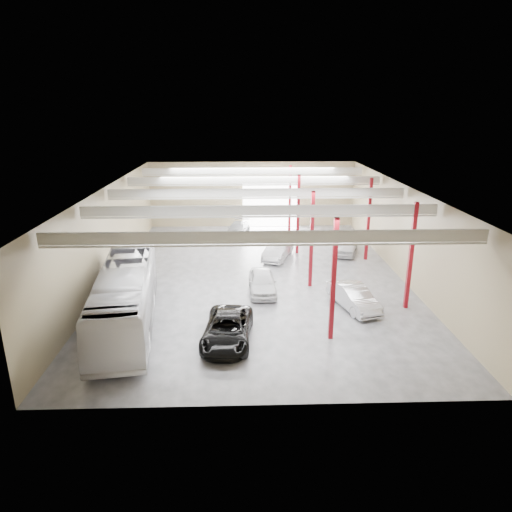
{
  "coord_description": "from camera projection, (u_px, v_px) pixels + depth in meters",
  "views": [
    {
      "loc": [
        -1.17,
        -33.0,
        12.43
      ],
      "look_at": [
        -0.14,
        -1.56,
        2.2
      ],
      "focal_mm": 32.0,
      "sensor_mm": 36.0,
      "label": 1
    }
  ],
  "objects": [
    {
      "name": "depot_shell",
      "position": [
        259.0,
        212.0,
        34.17
      ],
      "size": [
        22.12,
        32.12,
        7.06
      ],
      "color": "#424347",
      "rests_on": "ground"
    },
    {
      "name": "car_row_c",
      "position": [
        238.0,
        229.0,
        46.39
      ],
      "size": [
        2.83,
        4.92,
        1.34
      ],
      "primitive_type": "imported",
      "rotation": [
        0.0,
        0.0,
        -0.22
      ],
      "color": "gray",
      "rests_on": "ground"
    },
    {
      "name": "black_sedan",
      "position": [
        228.0,
        329.0,
        25.24
      ],
      "size": [
        3.04,
        5.77,
        1.55
      ],
      "primitive_type": "imported",
      "rotation": [
        0.0,
        0.0,
        -0.09
      ],
      "color": "black",
      "rests_on": "ground"
    },
    {
      "name": "car_row_a",
      "position": [
        262.0,
        282.0,
        32.05
      ],
      "size": [
        1.94,
        4.65,
        1.57
      ],
      "primitive_type": "imported",
      "rotation": [
        0.0,
        0.0,
        0.02
      ],
      "color": "silver",
      "rests_on": "ground"
    },
    {
      "name": "car_row_b",
      "position": [
        278.0,
        250.0,
        39.34
      ],
      "size": [
        3.22,
        5.13,
        1.6
      ],
      "primitive_type": "imported",
      "rotation": [
        0.0,
        0.0,
        -0.34
      ],
      "color": "#BCBCC2",
      "rests_on": "ground"
    },
    {
      "name": "coach_bus",
      "position": [
        126.0,
        297.0,
        26.89
      ],
      "size": [
        4.68,
        13.09,
        3.57
      ],
      "primitive_type": "imported",
      "rotation": [
        0.0,
        0.0,
        0.13
      ],
      "color": "silver",
      "rests_on": "ground"
    },
    {
      "name": "car_right_near",
      "position": [
        354.0,
        297.0,
        29.5
      ],
      "size": [
        2.9,
        4.94,
        1.54
      ],
      "primitive_type": "imported",
      "rotation": [
        0.0,
        0.0,
        0.29
      ],
      "color": "#B6B7BC",
      "rests_on": "ground"
    },
    {
      "name": "car_right_far",
      "position": [
        345.0,
        244.0,
        40.86
      ],
      "size": [
        3.43,
        5.29,
        1.67
      ],
      "primitive_type": "imported",
      "rotation": [
        0.0,
        0.0,
        -0.32
      ],
      "color": "silver",
      "rests_on": "ground"
    }
  ]
}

